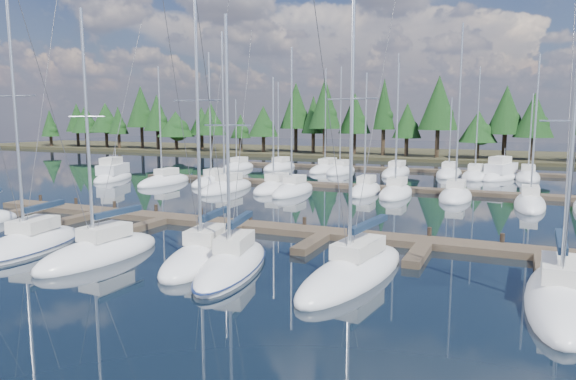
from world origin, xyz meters
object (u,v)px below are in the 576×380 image
at_px(front_sailboat_5, 354,272).
at_px(motor_yacht_left, 113,175).
at_px(front_sailboat_4, 233,265).
at_px(front_sailboat_1, 30,244).
at_px(motor_yacht_right, 501,175).
at_px(front_sailboat_3, 205,256).
at_px(front_sailboat_6, 559,298).
at_px(main_dock, 239,227).
at_px(front_sailboat_2, 100,253).

height_order(front_sailboat_5, motor_yacht_left, front_sailboat_5).
relative_size(front_sailboat_4, motor_yacht_left, 1.37).
xyz_separation_m(front_sailboat_1, motor_yacht_right, (23.32, 47.36, 0.20)).
height_order(front_sailboat_3, front_sailboat_6, front_sailboat_3).
bearing_deg(front_sailboat_5, main_dock, 145.42).
bearing_deg(front_sailboat_1, front_sailboat_2, 2.38).
height_order(front_sailboat_1, front_sailboat_3, front_sailboat_1).
bearing_deg(front_sailboat_1, front_sailboat_3, 10.26).
distance_m(front_sailboat_2, motor_yacht_right, 50.61).
bearing_deg(motor_yacht_left, front_sailboat_5, -34.10).
distance_m(front_sailboat_4, front_sailboat_5, 5.85).
bearing_deg(front_sailboat_5, motor_yacht_left, 145.90).
relative_size(front_sailboat_6, motor_yacht_left, 1.41).
xyz_separation_m(front_sailboat_1, front_sailboat_3, (10.34, 1.87, 0.01)).
height_order(main_dock, front_sailboat_6, front_sailboat_6).
bearing_deg(front_sailboat_5, front_sailboat_4, -167.57).
height_order(main_dock, front_sailboat_5, front_sailboat_5).
xyz_separation_m(front_sailboat_2, motor_yacht_left, (-24.25, 27.48, 0.20)).
xyz_separation_m(front_sailboat_4, front_sailboat_5, (5.72, 1.26, 0.01)).
relative_size(main_dock, front_sailboat_3, 2.96).
relative_size(front_sailboat_1, front_sailboat_5, 1.04).
xyz_separation_m(front_sailboat_4, motor_yacht_left, (-31.76, 26.63, 0.20)).
xyz_separation_m(main_dock, front_sailboat_3, (2.05, -7.24, 0.10)).
distance_m(main_dock, motor_yacht_right, 41.09).
bearing_deg(front_sailboat_2, front_sailboat_3, 17.14).
distance_m(front_sailboat_1, front_sailboat_6, 26.67).
relative_size(main_dock, front_sailboat_4, 3.46).
bearing_deg(motor_yacht_right, front_sailboat_3, -105.92).
bearing_deg(front_sailboat_6, motor_yacht_right, 94.13).
xyz_separation_m(front_sailboat_6, motor_yacht_left, (-45.88, 25.46, 0.20)).
relative_size(front_sailboat_2, front_sailboat_4, 1.06).
relative_size(front_sailboat_2, front_sailboat_3, 0.90).
bearing_deg(front_sailboat_5, front_sailboat_3, -176.78).
distance_m(front_sailboat_2, front_sailboat_5, 13.39).
height_order(main_dock, front_sailboat_4, front_sailboat_4).
height_order(front_sailboat_1, front_sailboat_2, front_sailboat_1).
relative_size(front_sailboat_1, front_sailboat_2, 1.15).
bearing_deg(front_sailboat_4, main_dock, 117.25).
height_order(front_sailboat_2, front_sailboat_3, front_sailboat_3).
height_order(front_sailboat_1, motor_yacht_left, front_sailboat_1).
height_order(front_sailboat_2, motor_yacht_left, front_sailboat_2).
bearing_deg(front_sailboat_1, front_sailboat_6, 4.79).
bearing_deg(front_sailboat_6, front_sailboat_4, -175.25).
distance_m(front_sailboat_2, motor_yacht_left, 36.65).
bearing_deg(front_sailboat_3, front_sailboat_1, -169.74).
bearing_deg(front_sailboat_6, front_sailboat_5, 179.41).
relative_size(main_dock, front_sailboat_5, 2.97).
bearing_deg(motor_yacht_right, front_sailboat_5, -96.53).
bearing_deg(front_sailboat_6, front_sailboat_1, -175.21).
bearing_deg(front_sailboat_1, motor_yacht_left, 124.90).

